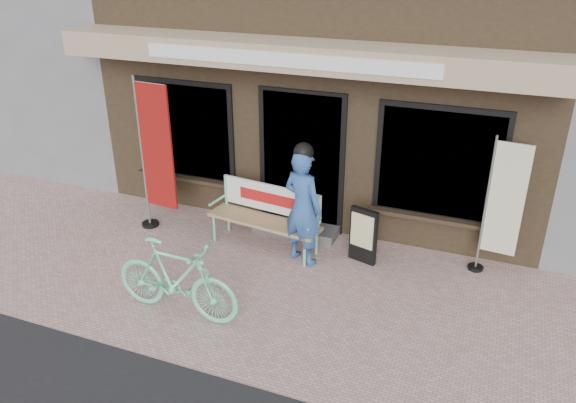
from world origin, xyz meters
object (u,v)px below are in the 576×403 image
at_px(bicycle, 176,279).
at_px(nobori_red, 155,155).
at_px(person, 303,205).
at_px(menu_stand, 363,235).
at_px(nobori_cream, 502,207).
at_px(bench, 267,212).

height_order(bicycle, nobori_red, nobori_red).
xyz_separation_m(person, nobori_red, (-2.38, 0.10, 0.37)).
relative_size(bicycle, menu_stand, 2.03).
height_order(nobori_red, nobori_cream, nobori_red).
bearing_deg(bench, bicycle, -92.45).
bearing_deg(menu_stand, person, -144.37).
relative_size(nobori_cream, menu_stand, 2.38).
bearing_deg(bench, nobori_cream, 14.23).
distance_m(nobori_red, nobori_cream, 4.92).
distance_m(bench, menu_stand, 1.44).
bearing_deg(person, bench, 178.94).
bearing_deg(menu_stand, nobori_red, -160.63).
distance_m(bicycle, nobori_cream, 4.23).
distance_m(nobori_red, menu_stand, 3.28).
distance_m(bench, nobori_red, 1.88).
relative_size(nobori_red, menu_stand, 2.94).
xyz_separation_m(nobori_cream, menu_stand, (-1.72, -0.35, -0.58)).
bearing_deg(menu_stand, bench, -162.24).
bearing_deg(nobori_cream, nobori_red, -168.12).
distance_m(bench, person, 0.75).
distance_m(person, bicycle, 2.01).
relative_size(bench, bicycle, 1.06).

